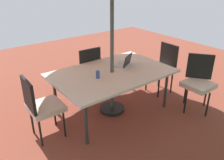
{
  "coord_description": "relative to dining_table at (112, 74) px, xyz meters",
  "views": [
    {
      "loc": [
        2.17,
        2.83,
        2.26
      ],
      "look_at": [
        0.0,
        0.0,
        0.6
      ],
      "focal_mm": 37.21,
      "sensor_mm": 36.0,
      "label": 1
    }
  ],
  "objects": [
    {
      "name": "chair_northwest",
      "position": [
        -1.25,
        0.85,
        -0.15
      ],
      "size": [
        0.58,
        0.58,
        0.98
      ],
      "rotation": [
        0.0,
        0.0,
        2.22
      ],
      "color": "beige",
      "rests_on": "ground_plane"
    },
    {
      "name": "ground_plane",
      "position": [
        0.0,
        0.0,
        -0.71
      ],
      "size": [
        10.0,
        10.0,
        0.02
      ],
      "primitive_type": "cube",
      "color": "brown"
    },
    {
      "name": "chair_west",
      "position": [
        -1.27,
        0.01,
        -0.15
      ],
      "size": [
        0.47,
        0.46,
        0.98
      ],
      "rotation": [
        0.0,
        0.0,
        1.51
      ],
      "color": "beige",
      "rests_on": "ground_plane"
    },
    {
      "name": "cup",
      "position": [
        0.33,
        0.06,
        0.1
      ],
      "size": [
        0.06,
        0.06,
        0.12
      ],
      "primitive_type": "cylinder",
      "color": "#334C99",
      "rests_on": "dining_table"
    },
    {
      "name": "chair_south",
      "position": [
        -0.01,
        -0.82,
        -0.15
      ],
      "size": [
        0.46,
        0.47,
        0.98
      ],
      "rotation": [
        0.0,
        0.0,
        -0.05
      ],
      "color": "beige",
      "rests_on": "ground_plane"
    },
    {
      "name": "chair_east",
      "position": [
        1.24,
        -0.03,
        -0.15
      ],
      "size": [
        0.47,
        0.46,
        0.98
      ],
      "rotation": [
        0.0,
        0.0,
        4.68
      ],
      "color": "beige",
      "rests_on": "ground_plane"
    },
    {
      "name": "dining_table",
      "position": [
        0.0,
        0.0,
        0.0
      ],
      "size": [
        1.97,
        1.28,
        0.75
      ],
      "color": "silver",
      "rests_on": "ground_plane"
    },
    {
      "name": "laptop",
      "position": [
        -0.35,
        -0.1,
        0.09
      ],
      "size": [
        0.4,
        0.37,
        0.21
      ],
      "rotation": [
        0.0,
        0.0,
        0.49
      ],
      "color": "#B7B7BC",
      "rests_on": "dining_table"
    }
  ]
}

